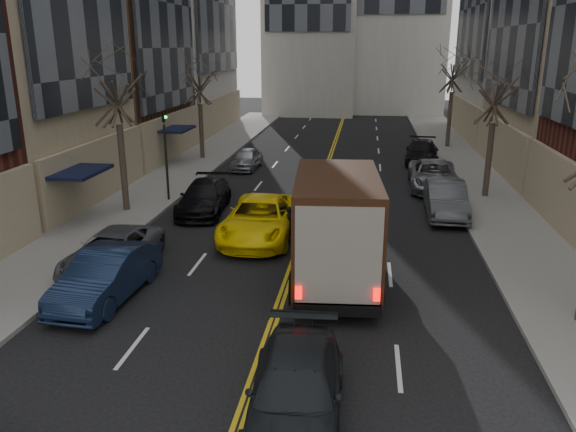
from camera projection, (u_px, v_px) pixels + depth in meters
name	position (u px, v px, depth m)	size (l,w,h in m)	color
sidewalk_left	(171.00, 178.00, 33.68)	(4.00, 66.00, 0.15)	slate
sidewalk_right	(481.00, 188.00, 31.33)	(4.00, 66.00, 0.15)	slate
tree_lf_mid	(115.00, 71.00, 25.11)	(3.20, 3.20, 8.91)	#382D23
tree_lf_far	(199.00, 71.00, 37.58)	(3.20, 3.20, 8.12)	#382D23
tree_rt_mid	(497.00, 78.00, 27.67)	(3.20, 3.20, 8.32)	#382D23
tree_rt_far	(454.00, 58.00, 41.71)	(3.20, 3.20, 9.11)	#382D23
traffic_signal	(166.00, 148.00, 27.92)	(0.29, 0.26, 4.70)	black
ups_truck	(336.00, 228.00, 18.64)	(3.25, 7.14, 3.82)	black
observer_sedan	(296.00, 391.00, 11.89)	(2.21, 5.03, 1.44)	black
taxi	(260.00, 219.00, 23.26)	(2.76, 5.98, 1.66)	yellow
pedestrian	(290.00, 224.00, 22.76)	(0.55, 0.36, 1.51)	black
parked_lf_b	(106.00, 276.00, 17.64)	(1.68, 4.83, 1.59)	#101B33
parked_lf_c	(112.00, 252.00, 19.89)	(2.31, 5.01, 1.39)	#505358
parked_lf_d	(204.00, 197.00, 26.89)	(2.06, 5.07, 1.47)	black
parked_lf_e	(247.00, 159.00, 36.23)	(1.57, 3.89, 1.33)	#999CA0
parked_rt_a	(446.00, 199.00, 26.24)	(1.72, 4.94, 1.63)	#45484C
parked_rt_b	(434.00, 175.00, 31.11)	(2.60, 5.65, 1.57)	#94959A
parked_rt_c	(422.00, 152.00, 37.92)	(2.13, 5.25, 1.52)	black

